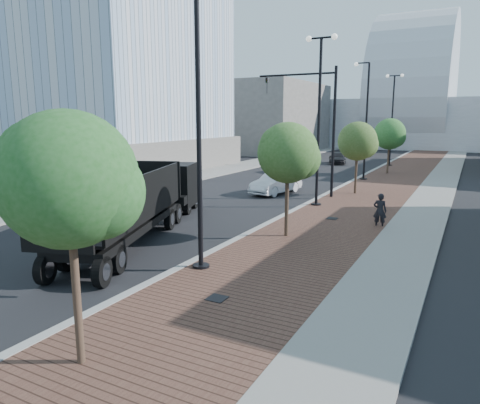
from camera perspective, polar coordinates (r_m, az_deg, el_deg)
The scene contains 23 objects.
sidewalk at distance 42.27m, azimuth 21.21°, elevation 3.40°, with size 7.00×140.00×0.12m, color #4C2D23.
concrete_strip at distance 42.05m, azimuth 24.86°, elevation 3.10°, with size 2.40×140.00×0.13m, color slate.
curb at distance 42.80m, azimuth 16.56°, elevation 3.78°, with size 0.30×140.00×0.14m, color gray.
west_sidewalk at distance 47.06m, azimuth 0.82°, elevation 4.81°, with size 4.00×140.00×0.12m, color slate.
dump_truck at distance 20.73m, azimuth -11.15°, elevation 0.27°, with size 6.58×13.21×2.96m.
white_sedan at distance 29.45m, azimuth 4.67°, elevation 2.46°, with size 1.50×4.30×1.42m, color silver.
dark_car_mid at distance 41.81m, azimuth 6.54°, elevation 4.83°, with size 2.23×4.83×1.34m, color black.
dark_car_far at distance 49.99m, azimuth 12.43°, elevation 5.54°, with size 1.71×4.20×1.22m, color black.
pedestrian at distance 21.01m, azimuth 17.59°, elevation -1.10°, with size 0.59×0.39×1.62m, color black.
streetlight_1 at distance 14.05m, azimuth -5.72°, elevation 8.24°, with size 1.44×0.56×9.21m.
streetlight_2 at distance 24.91m, azimuth 10.12°, elevation 10.31°, with size 1.72×0.56×9.28m.
streetlight_3 at distance 36.55m, azimuth 15.78°, elevation 9.42°, with size 1.44×0.56×9.21m.
streetlight_4 at distance 48.32m, azimuth 19.01°, elevation 10.04°, with size 1.72×0.56×9.28m.
traffic_mast at distance 28.04m, azimuth 10.26°, elevation 10.67°, with size 5.09×0.20×8.00m.
tree_0 at distance 8.81m, azimuth -20.96°, elevation 2.62°, with size 2.62×2.61×5.13m.
tree_1 at distance 18.04m, azimuth 6.34°, elevation 6.29°, with size 2.50×2.47×4.81m.
tree_2 at distance 29.52m, azimuth 15.00°, elevation 7.56°, with size 2.52×2.49×4.74m.
tree_3 at distance 41.29m, azimuth 18.80°, elevation 8.28°, with size 2.74×2.74×4.94m.
tower_podium at distance 46.77m, azimuth -15.97°, elevation 6.13°, with size 19.00×19.00×3.00m, color #66615C.
convention_center at distance 87.32m, azimuth 21.45°, elevation 10.74°, with size 50.00×30.00×50.00m.
commercial_block_nw at distance 67.86m, azimuth 3.27°, elevation 10.80°, with size 14.00×20.00×10.00m, color #5E5A54.
utility_cover_1 at distance 12.31m, azimuth -2.98°, elevation -12.29°, with size 0.50×0.50×0.02m, color black.
utility_cover_2 at distance 22.05m, azimuth 11.79°, elevation -2.08°, with size 0.50×0.50×0.02m, color black.
Camera 1 is at (8.23, -1.72, 4.95)m, focal length 33.09 mm.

